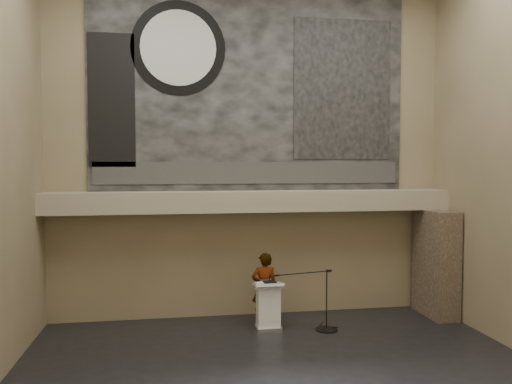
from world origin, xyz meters
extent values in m
plane|color=black|center=(0.00, 0.00, 0.00)|extent=(10.00, 10.00, 0.00)
cube|color=#796B4C|center=(0.00, 4.00, 4.25)|extent=(10.00, 0.02, 8.50)
cube|color=#796B4C|center=(0.00, -4.00, 4.25)|extent=(10.00, 0.02, 8.50)
cube|color=gray|center=(0.00, 3.60, 2.95)|extent=(10.00, 0.80, 0.50)
cylinder|color=#B2893D|center=(-1.60, 3.55, 2.67)|extent=(0.04, 0.04, 0.06)
cylinder|color=#B2893D|center=(1.90, 3.55, 2.67)|extent=(0.04, 0.04, 0.06)
cube|color=black|center=(0.00, 3.97, 5.70)|extent=(8.00, 0.05, 5.00)
cube|color=#2E2E2E|center=(0.00, 3.93, 3.65)|extent=(7.76, 0.02, 0.55)
cylinder|color=black|center=(-1.80, 3.93, 6.70)|extent=(2.30, 0.02, 2.30)
cylinder|color=silver|center=(-1.80, 3.91, 6.70)|extent=(1.84, 0.02, 1.84)
cube|color=black|center=(2.40, 3.93, 5.80)|extent=(2.60, 0.02, 3.60)
cube|color=black|center=(-3.40, 3.93, 5.40)|extent=(1.10, 0.02, 3.20)
cube|color=#433529|center=(4.65, 3.15, 1.35)|extent=(0.60, 1.40, 2.70)
cube|color=silver|center=(0.21, 2.73, 0.04)|extent=(0.60, 0.46, 0.08)
cube|color=white|center=(0.21, 2.73, 0.56)|extent=(0.53, 0.37, 0.96)
cube|color=white|center=(0.21, 2.71, 1.07)|extent=(0.68, 0.49, 0.12)
cube|color=black|center=(0.25, 2.75, 1.12)|extent=(0.29, 0.24, 0.04)
cube|color=white|center=(0.05, 2.73, 1.10)|extent=(0.27, 0.33, 0.00)
imported|color=silver|center=(0.21, 3.19, 0.87)|extent=(0.65, 0.44, 1.73)
cylinder|color=black|center=(1.55, 2.48, 0.01)|extent=(0.52, 0.52, 0.02)
cylinder|color=black|center=(1.55, 2.48, 0.71)|extent=(0.03, 0.03, 1.43)
cylinder|color=black|center=(0.92, 2.35, 1.39)|extent=(1.40, 0.31, 0.02)
camera|label=1|loc=(-1.96, -8.54, 3.82)|focal=35.00mm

